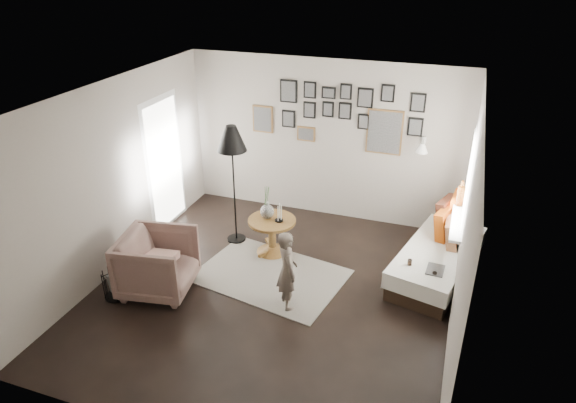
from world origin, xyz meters
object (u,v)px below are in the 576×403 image
(pedestal_table, at_px, (272,237))
(floor_lamp, at_px, (232,143))
(demijohn_small, at_px, (432,292))
(armchair, at_px, (158,263))
(daybed, at_px, (438,254))
(demijohn_large, at_px, (408,280))
(child, at_px, (287,270))
(magazine_basket, at_px, (116,284))
(vase, at_px, (267,209))

(pedestal_table, xyz_separation_m, floor_lamp, (-0.65, 0.15, 1.34))
(demijohn_small, bearing_deg, armchair, -165.35)
(daybed, distance_m, demijohn_large, 0.71)
(floor_lamp, bearing_deg, armchair, -105.17)
(pedestal_table, xyz_separation_m, child, (0.63, -1.13, 0.28))
(pedestal_table, xyz_separation_m, demijohn_small, (2.34, -0.48, -0.08))
(daybed, xyz_separation_m, armchair, (-3.41, -1.64, 0.11))
(magazine_basket, bearing_deg, armchair, 34.27)
(pedestal_table, height_order, demijohn_small, pedestal_table)
(demijohn_large, bearing_deg, demijohn_small, -20.38)
(pedestal_table, distance_m, daybed, 2.36)
(pedestal_table, xyz_separation_m, magazine_basket, (-1.52, -1.68, -0.07))
(demijohn_large, bearing_deg, vase, 169.87)
(demijohn_small, bearing_deg, child, -158.95)
(vase, relative_size, magazine_basket, 1.24)
(daybed, bearing_deg, armchair, -141.05)
(magazine_basket, bearing_deg, child, 14.17)
(daybed, relative_size, demijohn_small, 4.39)
(demijohn_small, xyz_separation_m, child, (-1.71, -0.66, 0.36))
(armchair, bearing_deg, demijohn_large, -81.89)
(demijohn_large, bearing_deg, child, -150.71)
(daybed, bearing_deg, magazine_basket, -139.95)
(daybed, height_order, demijohn_large, daybed)
(pedestal_table, distance_m, vase, 0.45)
(demijohn_large, height_order, demijohn_small, demijohn_large)
(daybed, xyz_separation_m, demijohn_large, (-0.32, -0.62, -0.10))
(magazine_basket, distance_m, demijohn_small, 4.05)
(vase, height_order, demijohn_small, vase)
(demijohn_large, relative_size, child, 0.48)
(vase, xyz_separation_m, demijohn_large, (2.10, -0.38, -0.50))
(magazine_basket, bearing_deg, floor_lamp, 64.58)
(child, bearing_deg, floor_lamp, 9.83)
(daybed, height_order, floor_lamp, floor_lamp)
(daybed, relative_size, magazine_basket, 5.09)
(vase, xyz_separation_m, child, (0.71, -1.15, -0.17))
(vase, relative_size, demijohn_small, 1.07)
(vase, distance_m, demijohn_small, 2.53)
(pedestal_table, height_order, child, child)
(child, bearing_deg, pedestal_table, -6.03)
(armchair, relative_size, demijohn_small, 1.94)
(pedestal_table, relative_size, demijohn_small, 1.50)
(armchair, relative_size, demijohn_large, 1.77)
(armchair, bearing_deg, floor_lamp, -25.19)
(daybed, relative_size, child, 1.92)
(armchair, relative_size, floor_lamp, 0.49)
(pedestal_table, relative_size, floor_lamp, 0.38)
(magazine_basket, bearing_deg, daybed, 26.73)
(armchair, xyz_separation_m, demijohn_small, (3.41, 0.89, -0.23))
(daybed, distance_m, floor_lamp, 3.27)
(floor_lamp, height_order, demijohn_small, floor_lamp)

